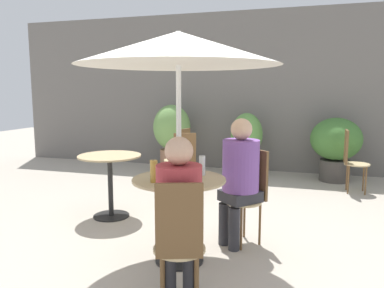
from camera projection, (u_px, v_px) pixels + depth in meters
name	position (u px, v px, depth m)	size (l,w,h in m)	color
ground_plane	(192.00, 260.00, 3.38)	(20.00, 20.00, 0.00)	#B2A899
storefront_wall	(254.00, 92.00, 7.08)	(10.00, 0.06, 3.00)	slate
cafe_table_near	(179.00, 197.00, 3.29)	(0.82, 0.82, 0.76)	black
cafe_table_far	(110.00, 171.00, 4.48)	(0.75, 0.75, 0.76)	black
bistro_chair_0	(179.00, 238.00, 2.48)	(0.39, 0.40, 0.94)	tan
bistro_chair_1	(251.00, 188.00, 3.73)	(0.42, 0.42, 0.94)	tan
bistro_chair_2	(351.00, 156.00, 5.59)	(0.36, 0.36, 0.94)	tan
bistro_chair_3	(185.00, 162.00, 5.13)	(0.39, 0.41, 0.94)	tan
bistro_chair_4	(180.00, 153.00, 5.82)	(0.40, 0.39, 0.94)	tan
seated_person_0	(179.00, 206.00, 2.60)	(0.35, 0.37, 1.21)	#2D2D33
seated_person_1	(240.00, 172.00, 3.63)	(0.45, 0.46, 1.26)	#2D2D33
beer_glass_0	(202.00, 165.00, 3.39)	(0.06, 0.06, 0.18)	silver
beer_glass_1	(154.00, 171.00, 3.12)	(0.06, 0.06, 0.19)	#B28433
potted_plant_0	(172.00, 133.00, 7.04)	(0.70, 0.70, 1.26)	#93664C
potted_plant_1	(246.00, 142.00, 6.72)	(0.57, 0.57, 1.13)	#47423D
potted_plant_2	(336.00, 144.00, 6.28)	(0.84, 0.84, 1.08)	#47423D
umbrella	(178.00, 49.00, 3.11)	(1.72, 1.72, 2.01)	silver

